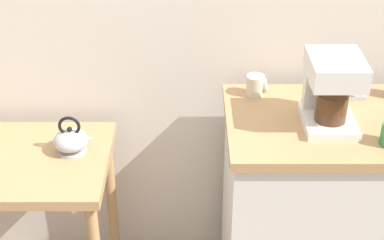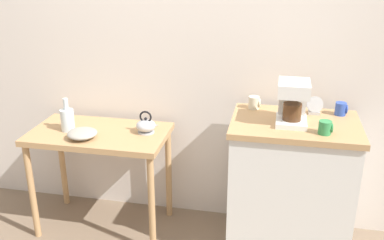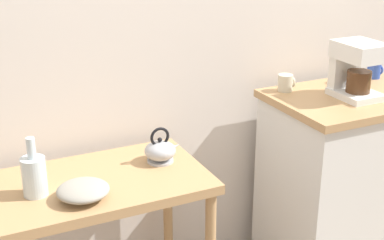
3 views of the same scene
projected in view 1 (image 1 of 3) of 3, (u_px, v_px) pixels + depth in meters
The scene contains 5 objects.
kitchen_counter at pixel (320, 219), 2.33m from camera, with size 0.77×0.55×0.93m.
teakettle at pixel (72, 140), 2.21m from camera, with size 0.16×0.13×0.15m.
coffee_maker at pixel (332, 87), 2.00m from camera, with size 0.18×0.22×0.26m.
mug_small_cream at pixel (257, 85), 2.23m from camera, with size 0.08×0.07×0.08m.
table_clock at pixel (358, 86), 2.20m from camera, with size 0.10×0.05×0.11m.
Camera 1 is at (0.18, -1.84, 2.00)m, focal length 54.70 mm.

